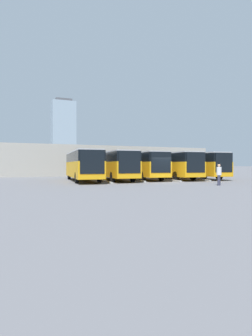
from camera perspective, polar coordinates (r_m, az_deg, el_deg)
name	(u,v)px	position (r m, az deg, el deg)	size (l,w,h in m)	color
ground_plane	(166,182)	(26.55, 8.76, -3.11)	(600.00, 600.00, 0.00)	#5B5B60
bus_0	(194,165)	(35.11, 14.64, 0.71)	(3.18, 11.86, 3.20)	orange
curb_divider_0	(190,179)	(32.68, 13.81, -2.29)	(0.24, 7.91, 0.15)	#9E9E99
bus_1	(170,165)	(33.10, 9.49, 0.73)	(3.18, 11.86, 3.20)	orange
curb_divider_1	(164,179)	(30.72, 8.20, -2.46)	(0.24, 7.91, 0.15)	#9E9E99
bus_2	(140,165)	(32.07, 3.15, 0.74)	(3.18, 11.86, 3.20)	orange
curb_divider_2	(132,180)	(29.79, 1.32, -2.55)	(0.24, 7.91, 0.15)	#9E9E99
bus_3	(113,165)	(30.18, -2.74, 0.75)	(3.18, 11.86, 3.20)	orange
curb_divider_3	(102,181)	(28.02, -5.17, -2.75)	(0.24, 7.91, 0.15)	#9E9E99
bus_4	(83,165)	(28.87, -9.44, 0.75)	(3.18, 11.86, 3.20)	orange
pedestrian	(219,174)	(23.61, 19.59, -1.23)	(0.56, 0.56, 1.82)	#38384C
station_building	(101,161)	(48.60, -5.45, 1.51)	(37.12, 15.56, 4.91)	#A8A399
office_tower	(63,134)	(229.61, -13.51, 7.16)	(18.95, 18.95, 57.03)	#93A8B7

